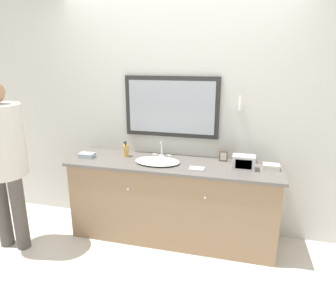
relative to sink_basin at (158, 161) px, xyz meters
name	(u,v)px	position (x,y,z in m)	size (l,w,h in m)	color
ground_plane	(165,252)	(0.15, -0.26, -0.87)	(14.00, 14.00, 0.00)	silver
wall_back	(179,117)	(0.15, 0.33, 0.40)	(8.00, 0.18, 2.55)	silver
vanity_counter	(172,201)	(0.15, 0.02, -0.44)	(2.17, 0.58, 0.85)	#937556
sink_basin	(158,161)	(0.00, 0.00, 0.00)	(0.47, 0.36, 0.18)	white
soap_bottle	(126,150)	(-0.39, 0.11, 0.05)	(0.06, 0.06, 0.17)	gold
appliance_box	(244,162)	(0.85, 0.03, 0.05)	(0.21, 0.13, 0.13)	#BCBCC1
picture_frame	(223,156)	(0.65, 0.20, 0.04)	(0.09, 0.01, 0.11)	brown
hand_towel_near_sink	(271,167)	(1.12, 0.09, 0.00)	(0.15, 0.11, 0.05)	silver
hand_towel_far_corner	(87,155)	(-0.79, -0.02, 0.00)	(0.16, 0.10, 0.05)	#A8B7C6
metal_tray	(197,169)	(0.42, -0.09, -0.01)	(0.15, 0.11, 0.01)	silver
person	(1,150)	(-1.39, -0.54, 0.17)	(0.45, 0.45, 1.70)	#514C47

